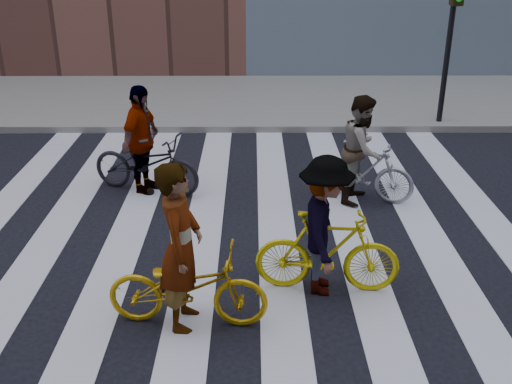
{
  "coord_description": "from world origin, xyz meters",
  "views": [
    {
      "loc": [
        0.2,
        -7.6,
        4.11
      ],
      "look_at": [
        0.24,
        0.3,
        0.64
      ],
      "focal_mm": 42.0,
      "sensor_mm": 36.0,
      "label": 1
    }
  ],
  "objects_px": {
    "bike_yellow_left": "(187,287)",
    "rider_rear": "(141,140)",
    "traffic_signal": "(452,25)",
    "bike_dark_rear": "(146,163)",
    "rider_left": "(181,247)",
    "rider_mid": "(362,149)",
    "bike_yellow_right": "(327,252)",
    "bike_silver_mid": "(363,171)",
    "rider_right": "(325,226)"
  },
  "relations": [
    {
      "from": "traffic_signal",
      "to": "bike_dark_rear",
      "type": "relative_size",
      "value": 1.72
    },
    {
      "from": "traffic_signal",
      "to": "rider_rear",
      "type": "relative_size",
      "value": 1.81
    },
    {
      "from": "bike_yellow_right",
      "to": "traffic_signal",
      "type": "bearing_deg",
      "value": -21.2
    },
    {
      "from": "bike_yellow_left",
      "to": "rider_right",
      "type": "distance_m",
      "value": 1.77
    },
    {
      "from": "bike_yellow_left",
      "to": "rider_left",
      "type": "distance_m",
      "value": 0.51
    },
    {
      "from": "bike_dark_rear",
      "to": "rider_mid",
      "type": "distance_m",
      "value": 3.59
    },
    {
      "from": "traffic_signal",
      "to": "rider_mid",
      "type": "relative_size",
      "value": 1.89
    },
    {
      "from": "rider_mid",
      "to": "traffic_signal",
      "type": "bearing_deg",
      "value": -9.63
    },
    {
      "from": "bike_silver_mid",
      "to": "rider_mid",
      "type": "relative_size",
      "value": 0.94
    },
    {
      "from": "rider_rear",
      "to": "bike_yellow_left",
      "type": "bearing_deg",
      "value": -144.44
    },
    {
      "from": "bike_dark_rear",
      "to": "rider_left",
      "type": "distance_m",
      "value": 3.92
    },
    {
      "from": "rider_left",
      "to": "bike_dark_rear",
      "type": "bearing_deg",
      "value": 19.73
    },
    {
      "from": "traffic_signal",
      "to": "rider_left",
      "type": "distance_m",
      "value": 8.9
    },
    {
      "from": "rider_mid",
      "to": "rider_right",
      "type": "xyz_separation_m",
      "value": [
        -0.9,
        -2.72,
        -0.0
      ]
    },
    {
      "from": "bike_yellow_left",
      "to": "rider_right",
      "type": "relative_size",
      "value": 1.02
    },
    {
      "from": "bike_yellow_right",
      "to": "rider_mid",
      "type": "height_order",
      "value": "rider_mid"
    },
    {
      "from": "traffic_signal",
      "to": "rider_rear",
      "type": "xyz_separation_m",
      "value": [
        -6.06,
        -3.5,
        -1.36
      ]
    },
    {
      "from": "bike_silver_mid",
      "to": "bike_yellow_left",
      "type": "bearing_deg",
      "value": 166.13
    },
    {
      "from": "rider_left",
      "to": "rider_rear",
      "type": "distance_m",
      "value": 3.91
    },
    {
      "from": "rider_left",
      "to": "rider_rear",
      "type": "bearing_deg",
      "value": 20.44
    },
    {
      "from": "rider_left",
      "to": "rider_right",
      "type": "xyz_separation_m",
      "value": [
        1.63,
        0.68,
        -0.1
      ]
    },
    {
      "from": "rider_mid",
      "to": "rider_rear",
      "type": "bearing_deg",
      "value": 107.18
    },
    {
      "from": "bike_yellow_left",
      "to": "bike_silver_mid",
      "type": "bearing_deg",
      "value": -32.19
    },
    {
      "from": "rider_mid",
      "to": "bike_silver_mid",
      "type": "bearing_deg",
      "value": -67.17
    },
    {
      "from": "bike_silver_mid",
      "to": "rider_left",
      "type": "relative_size",
      "value": 0.85
    },
    {
      "from": "traffic_signal",
      "to": "bike_yellow_right",
      "type": "distance_m",
      "value": 7.56
    },
    {
      "from": "rider_left",
      "to": "bike_yellow_right",
      "type": "bearing_deg",
      "value": -63.51
    },
    {
      "from": "rider_mid",
      "to": "rider_rear",
      "type": "xyz_separation_m",
      "value": [
        -3.61,
        0.36,
        0.04
      ]
    },
    {
      "from": "bike_yellow_right",
      "to": "bike_dark_rear",
      "type": "distance_m",
      "value": 4.1
    },
    {
      "from": "bike_yellow_right",
      "to": "rider_rear",
      "type": "distance_m",
      "value": 4.15
    },
    {
      "from": "rider_left",
      "to": "traffic_signal",
      "type": "bearing_deg",
      "value": -29.99
    },
    {
      "from": "traffic_signal",
      "to": "bike_yellow_left",
      "type": "height_order",
      "value": "traffic_signal"
    },
    {
      "from": "traffic_signal",
      "to": "rider_left",
      "type": "xyz_separation_m",
      "value": [
        -4.99,
        -7.25,
        -1.31
      ]
    },
    {
      "from": "traffic_signal",
      "to": "rider_left",
      "type": "height_order",
      "value": "traffic_signal"
    },
    {
      "from": "bike_yellow_right",
      "to": "bike_dark_rear",
      "type": "relative_size",
      "value": 0.91
    },
    {
      "from": "bike_silver_mid",
      "to": "bike_yellow_right",
      "type": "bearing_deg",
      "value": -175.49
    },
    {
      "from": "bike_yellow_right",
      "to": "rider_mid",
      "type": "distance_m",
      "value": 2.87
    },
    {
      "from": "traffic_signal",
      "to": "bike_silver_mid",
      "type": "bearing_deg",
      "value": -121.93
    },
    {
      "from": "bike_yellow_left",
      "to": "bike_dark_rear",
      "type": "relative_size",
      "value": 0.93
    },
    {
      "from": "bike_yellow_right",
      "to": "rider_mid",
      "type": "bearing_deg",
      "value": -11.9
    },
    {
      "from": "bike_silver_mid",
      "to": "rider_rear",
      "type": "height_order",
      "value": "rider_rear"
    },
    {
      "from": "traffic_signal",
      "to": "bike_yellow_left",
      "type": "distance_m",
      "value": 8.96
    },
    {
      "from": "bike_yellow_left",
      "to": "rider_mid",
      "type": "height_order",
      "value": "rider_mid"
    },
    {
      "from": "bike_dark_rear",
      "to": "rider_rear",
      "type": "distance_m",
      "value": 0.41
    },
    {
      "from": "traffic_signal",
      "to": "rider_left",
      "type": "bearing_deg",
      "value": -124.5
    },
    {
      "from": "bike_dark_rear",
      "to": "rider_rear",
      "type": "height_order",
      "value": "rider_rear"
    },
    {
      "from": "bike_dark_rear",
      "to": "rider_rear",
      "type": "xyz_separation_m",
      "value": [
        -0.05,
        0.0,
        0.41
      ]
    },
    {
      "from": "traffic_signal",
      "to": "rider_rear",
      "type": "bearing_deg",
      "value": -149.99
    },
    {
      "from": "traffic_signal",
      "to": "bike_yellow_right",
      "type": "bearing_deg",
      "value": -116.67
    },
    {
      "from": "bike_yellow_left",
      "to": "rider_rear",
      "type": "distance_m",
      "value": 3.95
    }
  ]
}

